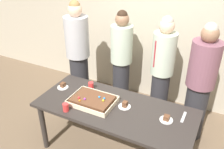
% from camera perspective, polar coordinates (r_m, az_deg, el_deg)
% --- Properties ---
extents(interior_back_panel, '(8.00, 0.12, 3.00)m').
position_cam_1_polar(interior_back_panel, '(4.02, 11.18, 13.64)').
color(interior_back_panel, '#B2A893').
rests_on(interior_back_panel, ground_plane).
extents(party_table, '(1.95, 0.83, 0.76)m').
position_cam_1_polar(party_table, '(3.03, 0.64, -8.96)').
color(party_table, '#2D2826').
rests_on(party_table, ground_plane).
extents(sheet_cake, '(0.56, 0.40, 0.10)m').
position_cam_1_polar(sheet_cake, '(3.04, -4.54, -6.06)').
color(sheet_cake, beige).
rests_on(sheet_cake, party_table).
extents(plated_slice_near_left, '(0.15, 0.15, 0.06)m').
position_cam_1_polar(plated_slice_near_left, '(2.84, 12.60, -10.08)').
color(plated_slice_near_left, white).
rests_on(plated_slice_near_left, party_table).
extents(plated_slice_near_right, '(0.15, 0.15, 0.07)m').
position_cam_1_polar(plated_slice_near_right, '(3.40, -11.42, -2.66)').
color(plated_slice_near_right, white).
rests_on(plated_slice_near_right, party_table).
extents(plated_slice_far_left, '(0.15, 0.15, 0.08)m').
position_cam_1_polar(plated_slice_far_left, '(2.97, 3.00, -7.21)').
color(plated_slice_far_left, white).
rests_on(plated_slice_far_left, party_table).
extents(drink_cup_nearest, '(0.07, 0.07, 0.10)m').
position_cam_1_polar(drink_cup_nearest, '(2.94, -10.76, -7.54)').
color(drink_cup_nearest, red).
rests_on(drink_cup_nearest, party_table).
extents(drink_cup_middle, '(0.07, 0.07, 0.10)m').
position_cam_1_polar(drink_cup_middle, '(3.30, -4.94, -2.65)').
color(drink_cup_middle, red).
rests_on(drink_cup_middle, party_table).
extents(cake_server_utensil, '(0.03, 0.20, 0.01)m').
position_cam_1_polar(cake_server_utensil, '(2.94, 16.39, -9.52)').
color(cake_server_utensil, silver).
rests_on(cake_server_utensil, party_table).
extents(person_serving_front, '(0.33, 0.33, 1.67)m').
position_cam_1_polar(person_serving_front, '(3.62, 11.59, 1.09)').
color(person_serving_front, '#28282D').
rests_on(person_serving_front, ground_plane).
extents(person_green_shirt_behind, '(0.37, 0.37, 1.78)m').
position_cam_1_polar(person_green_shirt_behind, '(3.91, -7.92, 4.43)').
color(person_green_shirt_behind, '#28282D').
rests_on(person_green_shirt_behind, ground_plane).
extents(person_striped_tie_right, '(0.37, 0.37, 1.70)m').
position_cam_1_polar(person_striped_tie_right, '(3.41, 19.87, -1.98)').
color(person_striped_tie_right, '#28282D').
rests_on(person_striped_tie_right, ground_plane).
extents(person_far_right_suit, '(0.34, 0.34, 1.64)m').
position_cam_1_polar(person_far_right_suit, '(3.92, 2.20, 3.58)').
color(person_far_right_suit, '#28282D').
rests_on(person_far_right_suit, ground_plane).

